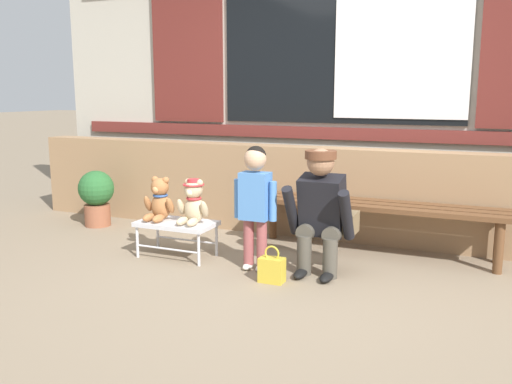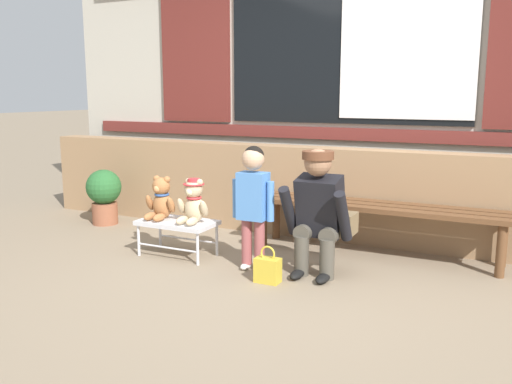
% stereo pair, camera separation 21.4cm
% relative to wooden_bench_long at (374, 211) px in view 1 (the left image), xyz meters
% --- Properties ---
extents(ground_plane, '(60.00, 60.00, 0.00)m').
position_rel_wooden_bench_long_xyz_m(ground_plane, '(-0.55, -1.06, -0.37)').
color(ground_plane, '#84725B').
extents(brick_low_wall, '(6.43, 0.25, 0.85)m').
position_rel_wooden_bench_long_xyz_m(brick_low_wall, '(-0.55, 0.37, 0.05)').
color(brick_low_wall, '#997551').
rests_on(brick_low_wall, ground).
extents(shop_facade, '(6.56, 0.26, 3.47)m').
position_rel_wooden_bench_long_xyz_m(shop_facade, '(-0.54, 0.88, 1.37)').
color(shop_facade, '#B7B2A3').
rests_on(shop_facade, ground).
extents(wooden_bench_long, '(2.10, 0.40, 0.44)m').
position_rel_wooden_bench_long_xyz_m(wooden_bench_long, '(0.00, 0.00, 0.00)').
color(wooden_bench_long, brown).
rests_on(wooden_bench_long, ground).
extents(small_display_bench, '(0.64, 0.36, 0.30)m').
position_rel_wooden_bench_long_xyz_m(small_display_bench, '(-1.48, -0.74, -0.11)').
color(small_display_bench, silver).
rests_on(small_display_bench, ground).
extents(teddy_bear_plain, '(0.28, 0.26, 0.36)m').
position_rel_wooden_bench_long_xyz_m(teddy_bear_plain, '(-1.64, -0.73, 0.09)').
color(teddy_bear_plain, '#A86B3D').
rests_on(teddy_bear_plain, small_display_bench).
extents(teddy_bear_with_hat, '(0.28, 0.27, 0.36)m').
position_rel_wooden_bench_long_xyz_m(teddy_bear_with_hat, '(-1.32, -0.73, 0.10)').
color(teddy_bear_with_hat, '#CCB289').
rests_on(teddy_bear_with_hat, small_display_bench).
extents(child_standing, '(0.35, 0.18, 0.96)m').
position_rel_wooden_bench_long_xyz_m(child_standing, '(-0.74, -0.79, 0.22)').
color(child_standing, '#994C4C').
rests_on(child_standing, ground).
extents(adult_crouching, '(0.50, 0.49, 0.95)m').
position_rel_wooden_bench_long_xyz_m(adult_crouching, '(-0.25, -0.66, 0.11)').
color(adult_crouching, '#4C473D').
rests_on(adult_crouching, ground).
extents(handbag_on_ground, '(0.18, 0.11, 0.27)m').
position_rel_wooden_bench_long_xyz_m(handbag_on_ground, '(-0.52, -1.00, -0.28)').
color(handbag_on_ground, gold).
rests_on(handbag_on_ground, ground).
extents(potted_plant, '(0.36, 0.36, 0.57)m').
position_rel_wooden_bench_long_xyz_m(potted_plant, '(-2.80, -0.13, -0.05)').
color(potted_plant, brown).
rests_on(potted_plant, ground).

